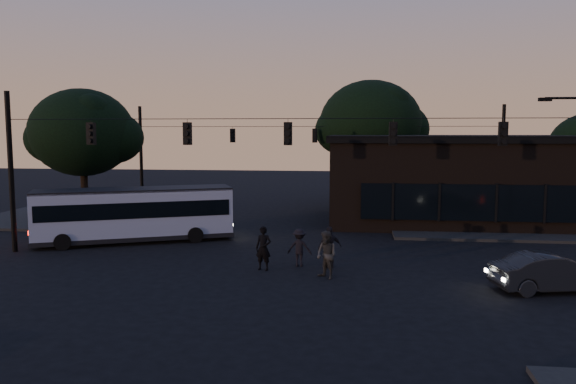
# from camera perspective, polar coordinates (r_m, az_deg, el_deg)

# --- Properties ---
(ground) EXTENTS (120.00, 120.00, 0.00)m
(ground) POSITION_cam_1_polar(r_m,az_deg,el_deg) (21.27, -1.31, -9.22)
(ground) COLOR black
(ground) RESTS_ON ground
(sidewalk_far_right) EXTENTS (14.00, 10.00, 0.15)m
(sidewalk_far_right) POSITION_cam_1_polar(r_m,az_deg,el_deg) (35.91, 21.45, -3.18)
(sidewalk_far_right) COLOR black
(sidewalk_far_right) RESTS_ON ground
(sidewalk_far_left) EXTENTS (14.00, 10.00, 0.15)m
(sidewalk_far_left) POSITION_cam_1_polar(r_m,az_deg,el_deg) (38.66, -19.19, -2.46)
(sidewalk_far_left) COLOR black
(sidewalk_far_left) RESTS_ON ground
(building) EXTENTS (15.40, 10.41, 5.40)m
(building) POSITION_cam_1_polar(r_m,az_deg,el_deg) (36.89, 16.33, 1.36)
(building) COLOR black
(building) RESTS_ON ground
(tree_behind) EXTENTS (7.60, 7.60, 9.43)m
(tree_behind) POSITION_cam_1_polar(r_m,az_deg,el_deg) (42.32, 8.39, 6.85)
(tree_behind) COLOR black
(tree_behind) RESTS_ON ground
(tree_left) EXTENTS (6.40, 6.40, 8.30)m
(tree_left) POSITION_cam_1_polar(r_m,az_deg,el_deg) (37.36, -20.17, 5.68)
(tree_left) COLOR black
(tree_left) RESTS_ON ground
(signal_rig_near) EXTENTS (26.24, 0.30, 7.50)m
(signal_rig_near) POSITION_cam_1_polar(r_m,az_deg,el_deg) (24.50, 0.00, 3.37)
(signal_rig_near) COLOR black
(signal_rig_near) RESTS_ON ground
(signal_rig_far) EXTENTS (26.24, 0.30, 7.50)m
(signal_rig_far) POSITION_cam_1_polar(r_m,az_deg,el_deg) (40.43, 2.73, 4.12)
(signal_rig_far) COLOR black
(signal_rig_far) RESTS_ON ground
(bus) EXTENTS (9.91, 6.04, 2.76)m
(bus) POSITION_cam_1_polar(r_m,az_deg,el_deg) (29.70, -15.29, -1.97)
(bus) COLOR #858DA9
(bus) RESTS_ON ground
(car) EXTENTS (4.37, 2.33, 1.37)m
(car) POSITION_cam_1_polar(r_m,az_deg,el_deg) (22.11, 25.25, -7.40)
(car) COLOR black
(car) RESTS_ON ground
(pedestrian_a) EXTENTS (0.74, 0.57, 1.81)m
(pedestrian_a) POSITION_cam_1_polar(r_m,az_deg,el_deg) (23.01, -2.51, -5.72)
(pedestrian_a) COLOR black
(pedestrian_a) RESTS_ON ground
(pedestrian_b) EXTENTS (1.13, 1.12, 1.84)m
(pedestrian_b) POSITION_cam_1_polar(r_m,az_deg,el_deg) (21.75, 3.94, -6.40)
(pedestrian_b) COLOR #2B2A27
(pedestrian_b) RESTS_ON ground
(pedestrian_c) EXTENTS (1.10, 0.78, 1.73)m
(pedestrian_c) POSITION_cam_1_polar(r_m,az_deg,el_deg) (23.45, 4.27, -5.61)
(pedestrian_c) COLOR black
(pedestrian_c) RESTS_ON ground
(pedestrian_d) EXTENTS (1.06, 0.64, 1.60)m
(pedestrian_d) POSITION_cam_1_polar(r_m,az_deg,el_deg) (23.65, 1.18, -5.66)
(pedestrian_d) COLOR black
(pedestrian_d) RESTS_ON ground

